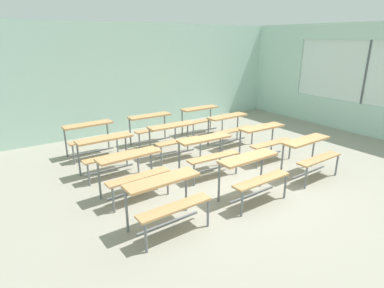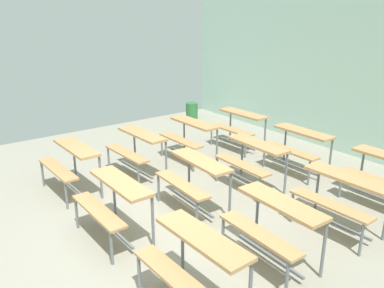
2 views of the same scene
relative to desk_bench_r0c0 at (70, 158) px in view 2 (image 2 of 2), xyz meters
The scene contains 14 objects.
ground 2.05m from the desk_bench_r0c0, 17.40° to the left, with size 10.00×9.00×0.05m, color gray.
wall_back 5.50m from the desk_bench_r0c0, 69.75° to the left, with size 10.00×0.12×3.00m, color silver.
desk_bench_r0c0 is the anchor object (origin of this frame).
desk_bench_r0c1 1.60m from the desk_bench_r0c0, ahead, with size 1.11×0.61×0.74m.
desk_bench_r0c2 3.17m from the desk_bench_r0c0, ahead, with size 1.12×0.62×0.74m.
desk_bench_r1c0 1.16m from the desk_bench_r0c0, 89.68° to the left, with size 1.13×0.64×0.74m.
desk_bench_r1c1 1.99m from the desk_bench_r0c0, 36.63° to the left, with size 1.12×0.64×0.74m.
desk_bench_r1c2 3.34m from the desk_bench_r0c0, 19.76° to the left, with size 1.12×0.62×0.74m.
desk_bench_r2c0 2.30m from the desk_bench_r0c0, 90.56° to the left, with size 1.11×0.62×0.74m.
desk_bench_r2c1 2.84m from the desk_bench_r0c0, 56.63° to the left, with size 1.12×0.62×0.74m.
desk_bench_r2c2 3.94m from the desk_bench_r0c0, 36.39° to the left, with size 1.11×0.62×0.74m.
desk_bench_r3c0 3.53m from the desk_bench_r0c0, 89.63° to the left, with size 1.12×0.62×0.74m.
desk_bench_r3c1 3.83m from the desk_bench_r0c0, 65.75° to the left, with size 1.10×0.60×0.74m.
trash_bin 4.85m from the desk_bench_r0c0, 120.45° to the left, with size 0.31×0.31×0.42m, color #2D6B38.
Camera 2 is at (3.80, -2.47, 2.74)m, focal length 36.82 mm.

